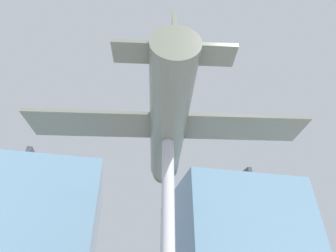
{
  "coord_description": "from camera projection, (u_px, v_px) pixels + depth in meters",
  "views": [
    {
      "loc": [
        -2.49,
        -11.38,
        1.45
      ],
      "look_at": [
        0.0,
        0.0,
        8.87
      ],
      "focal_mm": 28.0,
      "sensor_mm": 36.0,
      "label": 1
    }
  ],
  "objects": [
    {
      "name": "glass_pavilion_left",
      "position": [
        26.0,
        241.0,
        21.14
      ],
      "size": [
        10.71,
        12.64,
        10.53
      ],
      "color": "#60849E",
      "rests_on": "ground_plane"
    },
    {
      "name": "glass_pavilion_right",
      "position": [
        230.0,
        248.0,
        24.31
      ],
      "size": [
        10.71,
        12.64,
        10.53
      ],
      "color": "#60849E",
      "rests_on": "ground_plane"
    },
    {
      "name": "support_pylon_central",
      "position": [
        168.0,
        223.0,
        11.17
      ],
      "size": [
        0.59,
        0.59,
        7.93
      ],
      "color": "#B7B7BC",
      "rests_on": "ground_plane"
    },
    {
      "name": "suspended_airplane",
      "position": [
        168.0,
        128.0,
        13.99
      ],
      "size": [
        14.59,
        12.46,
        2.88
      ],
      "rotation": [
        0.0,
        0.0,
        -0.17
      ],
      "color": "slate",
      "rests_on": "support_pylon_central"
    }
  ]
}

